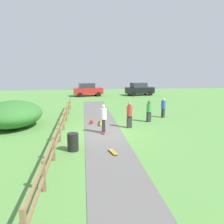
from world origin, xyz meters
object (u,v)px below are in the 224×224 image
bush_large (12,114)px  skater_fallen (102,122)px  skateboard_loose (113,152)px  bystander_red (129,114)px  skater_riding (104,117)px  bystander_green (149,110)px  parked_car_red (88,90)px  trash_bin (73,142)px  bystander_blue (163,107)px  parked_car_black (139,89)px

bush_large → skater_fallen: bush_large is taller
skateboard_loose → bystander_red: bearing=69.1°
skater_riding → skater_fallen: size_ratio=1.25×
skater_riding → bystander_green: skater_riding is taller
bystander_red → parked_car_red: 18.56m
skater_riding → bystander_red: (1.89, 1.08, -0.04)m
trash_bin → skater_fallen: trash_bin is taller
skater_riding → bystander_green: (3.74, 2.62, -0.13)m
skater_riding → bystander_green: 4.57m
trash_bin → bystander_green: 7.83m
bush_large → bystander_green: bearing=1.3°
skater_fallen → bystander_red: (1.82, -1.23, 0.80)m
bystander_blue → bystander_red: bystander_red is taller
bystander_red → skater_riding: bearing=-150.3°
bush_large → skateboard_loose: bush_large is taller
skateboard_loose → trash_bin: bearing=161.8°
skater_riding → parked_car_red: parked_car_red is taller
skater_riding → bystander_red: skater_riding is taller
skateboard_loose → parked_car_black: (7.11, 22.99, 0.87)m
parked_car_black → skateboard_loose: bearing=-107.2°
skateboard_loose → bystander_green: bystander_green is taller
bystander_blue → bystander_red: (-3.50, -2.93, 0.11)m
bystander_blue → parked_car_black: parked_car_black is taller
skater_riding → parked_car_black: 20.77m
trash_bin → parked_car_red: parked_car_red is taller
trash_bin → bystander_green: size_ratio=0.54×
bystander_red → bystander_green: bearing=40.0°
bystander_green → parked_car_red: bearing=104.3°
skater_riding → bystander_blue: (5.39, 4.01, -0.15)m
skater_fallen → parked_car_red: parked_car_red is taller
skater_riding → skateboard_loose: bearing=-87.8°
bystander_green → parked_car_red: parked_car_red is taller
trash_bin → parked_car_black: bearing=68.0°
skateboard_loose → bystander_red: (1.75, 4.60, 0.91)m
skateboard_loose → bush_large: bearing=136.9°
bystander_blue → bystander_green: size_ratio=0.98×
bush_large → parked_car_red: 17.98m
skater_riding → bystander_green: bearing=35.1°
skater_fallen → parked_car_black: 18.62m
skateboard_loose → bystander_red: size_ratio=0.46×
bush_large → bystander_red: (8.09, -1.33, 0.08)m
trash_bin → bystander_blue: 9.97m
skater_fallen → parked_car_red: (-0.63, 17.17, 0.76)m
trash_bin → skater_riding: (1.80, 2.88, 0.59)m
skater_fallen → bystander_blue: 5.63m
skater_riding → skateboard_loose: 3.65m
skateboard_loose → bystander_green: bearing=59.6°
bush_large → bystander_blue: bearing=7.9°
skateboard_loose → bystander_red: 5.00m
skater_riding → skateboard_loose: (0.14, -3.52, -0.95)m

